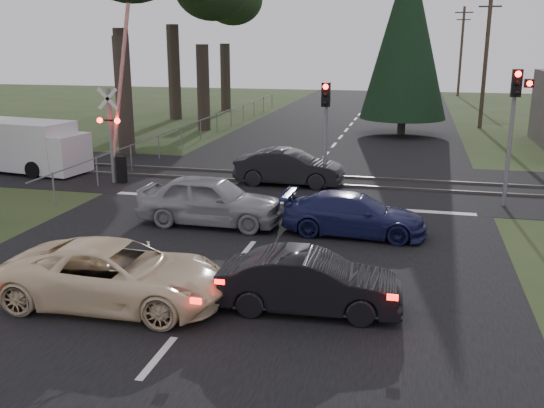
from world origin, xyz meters
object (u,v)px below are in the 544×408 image
(cream_coupe, at_px, (116,275))
(blue_sedan, at_px, (354,214))
(traffic_signal_center, at_px, (326,117))
(utility_pole_mid, at_px, (486,55))
(traffic_signal_right, at_px, (515,111))
(crossing_signal, at_px, (116,133))
(white_van, at_px, (26,146))
(dark_car_far, at_px, (289,168))
(utility_pole_far, at_px, (461,50))
(dark_hatchback, at_px, (310,283))
(silver_car, at_px, (211,200))

(cream_coupe, relative_size, blue_sedan, 1.16)
(traffic_signal_center, relative_size, utility_pole_mid, 0.46)
(traffic_signal_right, xyz_separation_m, blue_sedan, (-4.83, -4.31, -2.69))
(crossing_signal, relative_size, cream_coupe, 1.41)
(utility_pole_mid, distance_m, blue_sedan, 25.83)
(blue_sedan, distance_m, white_van, 16.01)
(crossing_signal, height_order, traffic_signal_right, crossing_signal)
(traffic_signal_right, height_order, utility_pole_mid, utility_pole_mid)
(crossing_signal, height_order, dark_car_far, crossing_signal)
(utility_pole_mid, bearing_deg, traffic_signal_right, -92.66)
(utility_pole_far, distance_m, dark_hatchback, 55.86)
(crossing_signal, xyz_separation_m, utility_pole_mid, (15.77, 20.21, 2.67))
(cream_coupe, bearing_deg, utility_pole_far, -11.60)
(crossing_signal, height_order, white_van, crossing_signal)
(traffic_signal_center, xyz_separation_m, silver_car, (-2.77, -5.49, -2.03))
(utility_pole_far, distance_m, dark_car_far, 45.04)
(utility_pole_mid, xyz_separation_m, dark_car_far, (-8.97, -18.96, -4.02))
(crossing_signal, bearing_deg, blue_sedan, -24.82)
(crossing_signal, height_order, traffic_signal_center, crossing_signal)
(utility_pole_mid, height_order, blue_sedan, utility_pole_mid)
(white_van, bearing_deg, dark_hatchback, -29.35)
(dark_hatchback, height_order, white_van, white_van)
(dark_car_far, bearing_deg, utility_pole_mid, -24.26)
(utility_pole_far, distance_m, blue_sedan, 50.34)
(dark_car_far, bearing_deg, traffic_signal_right, -100.00)
(traffic_signal_right, bearing_deg, utility_pole_mid, 87.34)
(traffic_signal_center, height_order, white_van, traffic_signal_center)
(crossing_signal, distance_m, traffic_signal_center, 8.36)
(white_van, bearing_deg, utility_pole_far, 73.18)
(crossing_signal, relative_size, blue_sedan, 1.63)
(utility_pole_mid, bearing_deg, dark_hatchback, -101.46)
(utility_pole_far, bearing_deg, blue_sedan, -96.62)
(crossing_signal, height_order, utility_pole_mid, utility_pole_mid)
(crossing_signal, distance_m, blue_sedan, 11.10)
(blue_sedan, relative_size, dark_car_far, 0.99)
(cream_coupe, distance_m, dark_hatchback, 4.20)
(silver_car, bearing_deg, cream_coupe, -179.62)
(traffic_signal_center, bearing_deg, blue_sedan, -72.72)
(traffic_signal_center, height_order, cream_coupe, traffic_signal_center)
(utility_pole_far, bearing_deg, traffic_signal_right, -91.20)
(silver_car, bearing_deg, crossing_signal, 50.86)
(traffic_signal_right, xyz_separation_m, dark_hatchback, (-5.20, -9.84, -2.67))
(crossing_signal, distance_m, utility_pole_far, 47.96)
(utility_pole_mid, xyz_separation_m, cream_coupe, (-10.30, -31.00, -4.04))
(silver_car, height_order, white_van, white_van)
(blue_sedan, distance_m, dark_car_far, 6.68)
(crossing_signal, bearing_deg, dark_car_far, 10.45)
(utility_pole_far, relative_size, silver_car, 1.97)
(crossing_signal, xyz_separation_m, utility_pole_far, (15.77, 45.21, 2.67))
(cream_coupe, bearing_deg, blue_sedan, -37.40)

